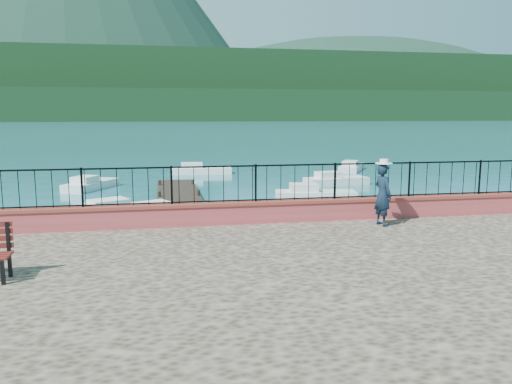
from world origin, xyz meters
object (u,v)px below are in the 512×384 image
object	(u,v)px
person	(383,195)
boat_3	(91,182)
boat_0	(123,207)
boat_1	(316,192)
boat_5	(352,165)
boat_4	(201,168)
boat_2	(336,178)

from	to	relation	value
person	boat_3	xyz separation A→B (m)	(-9.47, 16.43, -1.61)
boat_0	boat_1	bearing A→B (deg)	-12.78
boat_0	boat_3	size ratio (longest dim) A/B	1.12
boat_5	person	bearing A→B (deg)	-168.53
boat_0	boat_5	distance (m)	20.59
boat_5	boat_1	bearing A→B (deg)	-177.77
boat_4	boat_3	bearing A→B (deg)	-135.82
person	boat_4	distance (m)	22.63
boat_3	boat_5	world-z (taller)	same
boat_2	boat_4	distance (m)	10.02
boat_1	boat_2	xyz separation A→B (m)	(2.76, 4.79, 0.00)
boat_3	boat_4	size ratio (longest dim) A/B	0.88
boat_0	boat_3	distance (m)	8.37
boat_4	boat_5	xyz separation A→B (m)	(10.96, -0.07, 0.00)
boat_4	boat_5	world-z (taller)	same
person	boat_4	xyz separation A→B (m)	(-2.98, 22.37, -1.61)
boat_1	boat_4	xyz separation A→B (m)	(-4.58, 11.60, 0.00)
boat_3	boat_5	bearing A→B (deg)	-44.46
boat_1	person	bearing A→B (deg)	-88.53
person	boat_2	size ratio (longest dim) A/B	0.44
person	boat_0	world-z (taller)	person
boat_3	boat_4	bearing A→B (deg)	-20.60
boat_0	boat_2	size ratio (longest dim) A/B	1.10
boat_3	boat_5	size ratio (longest dim) A/B	0.96
person	boat_5	xyz separation A→B (m)	(7.98, 22.31, -1.61)
boat_0	boat_4	world-z (taller)	same
boat_0	boat_1	xyz separation A→B (m)	(8.78, 2.40, 0.00)
boat_1	boat_3	xyz separation A→B (m)	(-11.07, 5.65, 0.00)
boat_1	boat_4	bearing A→B (deg)	121.53
boat_0	boat_4	xyz separation A→B (m)	(4.20, 14.00, 0.00)
boat_2	boat_3	world-z (taller)	same
boat_1	boat_3	size ratio (longest dim) A/B	1.05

